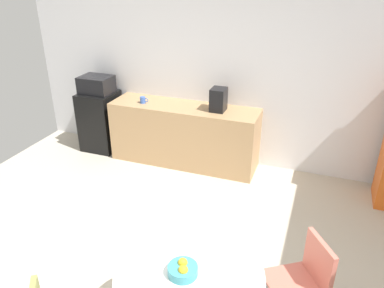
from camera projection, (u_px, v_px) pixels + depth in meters
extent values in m
cube|color=silver|center=(219.00, 75.00, 5.41)|extent=(6.00, 0.10, 2.60)
cube|color=tan|center=(184.00, 135.00, 5.61)|extent=(2.18, 0.60, 0.90)
cube|color=black|center=(101.00, 121.00, 6.05)|extent=(0.54, 0.54, 0.94)
cube|color=black|center=(96.00, 85.00, 5.79)|extent=(0.48, 0.38, 0.26)
cylinder|color=white|center=(189.00, 275.00, 2.71)|extent=(1.09, 1.09, 0.03)
cylinder|color=silver|center=(299.00, 287.00, 3.29)|extent=(0.02, 0.02, 0.42)
cube|color=#DB7260|center=(294.00, 284.00, 3.02)|extent=(0.58, 0.58, 0.03)
cube|color=#DB7260|center=(319.00, 261.00, 2.97)|extent=(0.24, 0.34, 0.38)
cylinder|color=teal|center=(183.00, 270.00, 2.68)|extent=(0.22, 0.22, 0.07)
sphere|color=yellow|center=(183.00, 270.00, 2.63)|extent=(0.07, 0.07, 0.07)
sphere|color=yellow|center=(183.00, 263.00, 2.69)|extent=(0.07, 0.07, 0.07)
cylinder|color=#3F66BF|center=(143.00, 100.00, 5.52)|extent=(0.08, 0.08, 0.09)
torus|color=#3F66BF|center=(146.00, 100.00, 5.50)|extent=(0.06, 0.01, 0.06)
cube|color=black|center=(218.00, 100.00, 5.19)|extent=(0.20, 0.24, 0.32)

